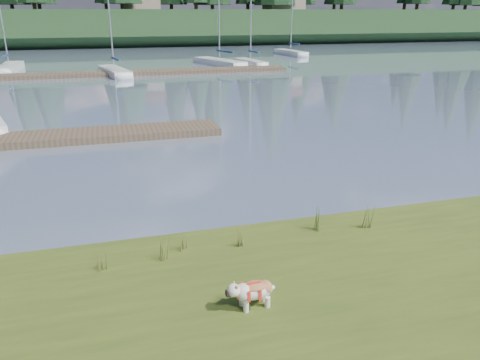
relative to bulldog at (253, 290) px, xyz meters
name	(u,v)px	position (x,y,z in m)	size (l,w,h in m)	color
ground	(112,75)	(-1.45, 34.59, -0.66)	(200.00, 200.00, 0.00)	gray
ridge	(104,28)	(-1.45, 77.59, 1.84)	(200.00, 20.00, 5.00)	black
bulldog	(253,290)	(0.00, 0.00, 0.00)	(0.84, 0.40, 0.50)	silver
dock_near	(23,140)	(-5.45, 13.59, -0.51)	(16.00, 2.00, 0.30)	#4C3D2C
dock_far	(136,73)	(0.55, 34.59, -0.51)	(26.00, 2.20, 0.30)	#4C3D2C
sailboat_bg_1	(11,66)	(-10.11, 40.88, -0.34)	(1.61, 7.52, 11.24)	silver
sailboat_bg_2	(113,70)	(-1.34, 35.27, -0.33)	(2.82, 7.29, 10.83)	silver
sailboat_bg_3	(216,61)	(8.76, 40.26, -0.34)	(4.19, 8.28, 12.03)	silver
sailboat_bg_4	(248,62)	(11.68, 38.77, -0.33)	(2.06, 6.24, 9.25)	silver
sailboat_bg_5	(288,52)	(19.85, 48.82, -0.34)	(2.18, 7.27, 10.32)	silver
weed_0	(163,249)	(-1.24, 1.99, -0.08)	(0.17, 0.14, 0.57)	#475B23
weed_1	(184,241)	(-0.77, 2.31, -0.13)	(0.17, 0.14, 0.45)	#475B23
weed_2	(318,218)	(2.25, 2.35, 0.00)	(0.17, 0.14, 0.76)	#475B23
weed_3	(102,261)	(-2.41, 1.91, -0.12)	(0.17, 0.14, 0.46)	#475B23
weed_4	(242,236)	(0.43, 2.13, -0.10)	(0.17, 0.14, 0.52)	#475B23
weed_5	(368,217)	(3.42, 2.18, -0.05)	(0.17, 0.14, 0.64)	#475B23
mud_lip	(149,250)	(-1.45, 2.99, -0.59)	(60.00, 0.50, 0.14)	#33281C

